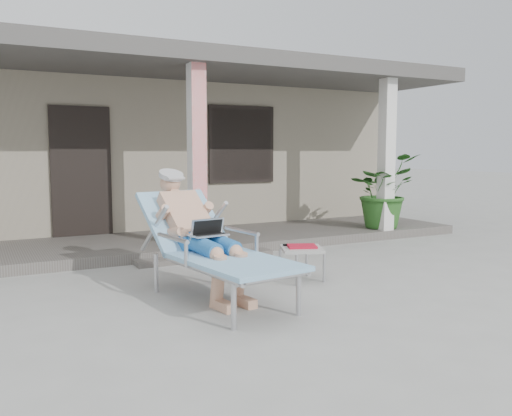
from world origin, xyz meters
TOP-DOWN VIEW (x-y plane):
  - ground at (0.00, 0.00)m, footprint 60.00×60.00m
  - house at (0.00, 6.50)m, footprint 10.40×5.40m
  - porch_deck at (0.00, 3.00)m, footprint 10.00×2.00m
  - porch_overhang at (0.00, 2.95)m, footprint 10.00×2.30m
  - porch_step at (0.00, 1.85)m, footprint 2.00×0.30m
  - lounger at (-0.72, 0.09)m, footprint 1.12×2.27m
  - side_table at (0.55, 0.21)m, footprint 0.62×0.62m
  - potted_palm at (3.65, 2.40)m, footprint 1.41×1.30m

SIDE VIEW (x-z plane):
  - ground at x=0.00m, z-range 0.00..0.00m
  - porch_step at x=0.00m, z-range 0.00..0.07m
  - porch_deck at x=0.00m, z-range 0.00..0.15m
  - side_table at x=0.55m, z-range 0.15..0.57m
  - potted_palm at x=3.65m, z-range 0.15..1.48m
  - lounger at x=-0.72m, z-range 0.17..1.60m
  - house at x=0.00m, z-range 0.02..3.32m
  - porch_overhang at x=0.00m, z-range 1.36..4.21m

